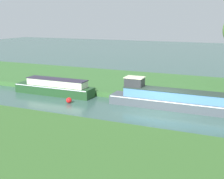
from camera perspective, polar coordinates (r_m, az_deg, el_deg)
The scene contains 7 objects.
ground_plane at distance 20.43m, azimuth 8.58°, elevation -4.18°, with size 120.00×120.00×0.00m, color #375750.
riverbank_far at distance 26.98m, azimuth 12.53°, elevation 0.41°, with size 72.00×10.00×0.40m, color #376830.
riverbank_near at distance 12.52m, azimuth -2.76°, elevation -14.85°, with size 72.00×10.00×0.40m, color #366129.
slate_barge at distance 21.16m, azimuth 12.18°, elevation -1.98°, with size 10.10×1.57×1.99m.
forest_narrowboat at distance 25.01m, azimuth -10.71°, elevation 0.39°, with size 6.81×1.44×1.33m.
mooring_post_far at distance 25.51m, azimuth -6.04°, elevation 1.06°, with size 0.12×0.12×0.60m, color #473B2C.
channel_buoy at distance 22.43m, azimuth -8.11°, elevation -2.02°, with size 0.41×0.41×0.41m, color red.
Camera 1 is at (4.96, -18.85, 6.13)m, focal length 48.56 mm.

